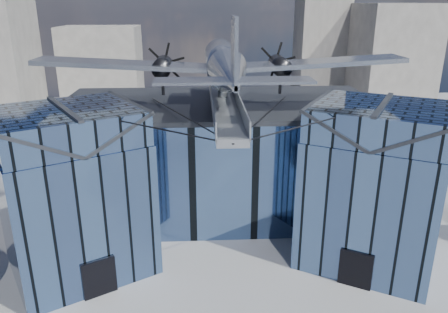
{
  "coord_description": "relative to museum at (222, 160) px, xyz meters",
  "views": [
    {
      "loc": [
        -1.69,
        -28.97,
        18.23
      ],
      "look_at": [
        0.0,
        2.0,
        7.2
      ],
      "focal_mm": 35.0,
      "sensor_mm": 36.0,
      "label": 1
    }
  ],
  "objects": [
    {
      "name": "bg_towers",
      "position": [
        1.45,
        44.67,
        4.47
      ],
      "size": [
        77.0,
        24.5,
        26.0
      ],
      "color": "gray",
      "rests_on": "ground"
    },
    {
      "name": "museum",
      "position": [
        0.0,
        0.0,
        0.0
      ],
      "size": [
        32.88,
        24.5,
        17.6
      ],
      "color": "#46628F",
      "rests_on": "ground"
    },
    {
      "name": "ground_plane",
      "position": [
        -0.0,
        -5.82,
        -5.54
      ],
      "size": [
        120.0,
        120.0,
        0.0
      ],
      "primitive_type": "plane",
      "color": "gray"
    }
  ]
}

